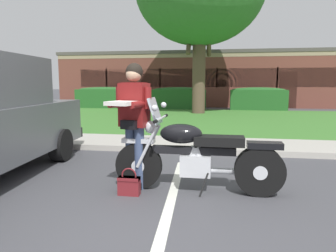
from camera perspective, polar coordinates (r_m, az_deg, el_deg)
The scene contains 12 objects.
ground_plane at distance 3.58m, azimuth -4.97°, elevation -15.95°, with size 140.00×140.00×0.00m, color #424247.
curb_strip at distance 6.60m, azimuth 2.11°, elevation -4.34°, with size 60.00×0.20×0.12m, color #ADA89E.
concrete_walk at distance 7.43m, azimuth 2.98°, elevation -3.13°, with size 60.00×1.50×0.08m, color #ADA89E.
grass_lawn at distance 12.52m, azimuth 5.74°, elevation 1.22°, with size 60.00×8.83×0.06m, color #3D752D.
stall_stripe_1 at distance 3.71m, azimuth 0.04°, elevation -15.01°, with size 0.12×4.40×0.01m, color silver.
motorcycle at distance 4.19m, azimuth 6.43°, elevation -5.41°, with size 2.24×0.82×1.26m.
rider_person at distance 4.24m, azimuth -6.27°, elevation 1.86°, with size 0.54×0.64×1.70m.
handbag at distance 4.17m, azimuth -7.06°, elevation -10.40°, with size 0.28×0.13×0.36m.
hedge_left at distance 18.43m, azimuth -11.23°, elevation 5.12°, with size 3.36×0.90×1.24m.
hedge_center_left at distance 17.38m, azimuth 1.97°, elevation 5.12°, with size 2.93×0.90×1.24m.
hedge_center_right at distance 17.33m, azimuth 16.01°, elevation 4.82°, with size 2.90×0.90×1.24m.
brick_building at distance 23.42m, azimuth 9.01°, elevation 8.30°, with size 20.49×8.64×3.43m.
Camera 1 is at (0.84, -3.17, 1.44)m, focal length 33.67 mm.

